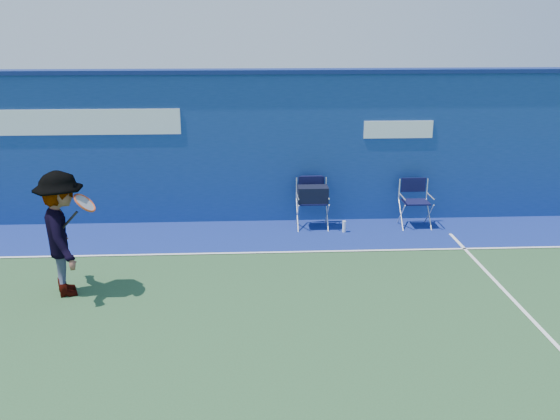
{
  "coord_description": "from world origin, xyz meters",
  "views": [
    {
      "loc": [
        0.62,
        -6.7,
        3.96
      ],
      "look_at": [
        1.09,
        2.6,
        1.0
      ],
      "focal_mm": 38.0,
      "sensor_mm": 36.0,
      "label": 1
    }
  ],
  "objects_px": {
    "directors_chair_right": "(415,212)",
    "tennis_player": "(63,234)",
    "directors_chair_left": "(312,207)",
    "water_bottle": "(344,227)"
  },
  "relations": [
    {
      "from": "directors_chair_right",
      "to": "tennis_player",
      "type": "xyz_separation_m",
      "value": [
        -6.1,
        -2.78,
        0.66
      ]
    },
    {
      "from": "directors_chair_left",
      "to": "tennis_player",
      "type": "xyz_separation_m",
      "value": [
        -4.02,
        -2.82,
        0.53
      ]
    },
    {
      "from": "directors_chair_right",
      "to": "water_bottle",
      "type": "height_order",
      "value": "directors_chair_right"
    },
    {
      "from": "directors_chair_left",
      "to": "water_bottle",
      "type": "xyz_separation_m",
      "value": [
        0.6,
        -0.33,
        -0.31
      ]
    },
    {
      "from": "directors_chair_right",
      "to": "water_bottle",
      "type": "relative_size",
      "value": 4.05
    },
    {
      "from": "directors_chair_right",
      "to": "water_bottle",
      "type": "distance_m",
      "value": 1.52
    },
    {
      "from": "directors_chair_left",
      "to": "water_bottle",
      "type": "relative_size",
      "value": 4.27
    },
    {
      "from": "directors_chair_left",
      "to": "water_bottle",
      "type": "bearing_deg",
      "value": -28.62
    },
    {
      "from": "directors_chair_left",
      "to": "water_bottle",
      "type": "distance_m",
      "value": 0.75
    },
    {
      "from": "directors_chair_right",
      "to": "water_bottle",
      "type": "bearing_deg",
      "value": -168.99
    }
  ]
}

